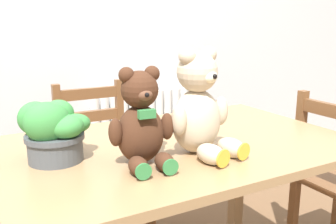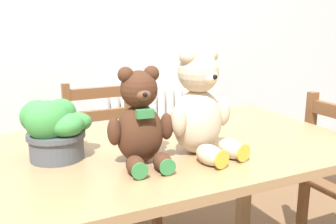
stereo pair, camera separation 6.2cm
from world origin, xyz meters
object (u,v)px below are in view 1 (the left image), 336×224
object	(u,v)px
wooden_chair_behind	(101,166)
potted_plant	(54,131)
teddy_bear_left	(141,123)
teddy_bear_right	(200,109)

from	to	relation	value
wooden_chair_behind	potted_plant	bearing A→B (deg)	61.76
wooden_chair_behind	potted_plant	world-z (taller)	potted_plant
teddy_bear_left	teddy_bear_right	distance (m)	0.21
potted_plant	teddy_bear_left	bearing A→B (deg)	-33.65
wooden_chair_behind	teddy_bear_right	size ratio (longest dim) A/B	2.51
wooden_chair_behind	teddy_bear_left	distance (m)	0.97
wooden_chair_behind	teddy_bear_right	xyz separation A→B (m)	(0.07, -0.85, 0.48)
potted_plant	wooden_chair_behind	bearing A→B (deg)	61.76
teddy_bear_right	potted_plant	bearing A→B (deg)	-30.71
wooden_chair_behind	potted_plant	distance (m)	0.90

